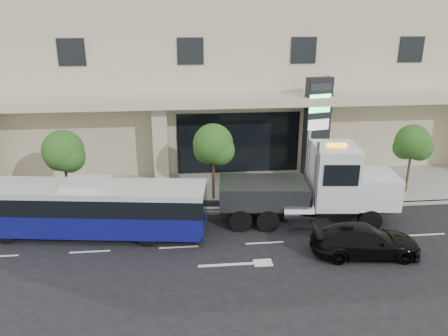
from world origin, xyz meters
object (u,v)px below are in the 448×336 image
object	(u,v)px
city_bus	(88,208)
black_sedan	(365,241)
signage_pylon	(317,130)
tow_truck	(315,187)

from	to	relation	value
city_bus	black_sedan	bearing A→B (deg)	-6.13
city_bus	signage_pylon	bearing A→B (deg)	32.42
black_sedan	signage_pylon	size ratio (longest dim) A/B	0.74
city_bus	signage_pylon	size ratio (longest dim) A/B	1.76
black_sedan	tow_truck	bearing A→B (deg)	25.72
tow_truck	signage_pylon	xyz separation A→B (m)	(1.64, 5.46, 1.55)
tow_truck	black_sedan	size ratio (longest dim) A/B	2.12
tow_truck	signage_pylon	size ratio (longest dim) A/B	1.56
city_bus	black_sedan	world-z (taller)	city_bus
city_bus	tow_truck	world-z (taller)	tow_truck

